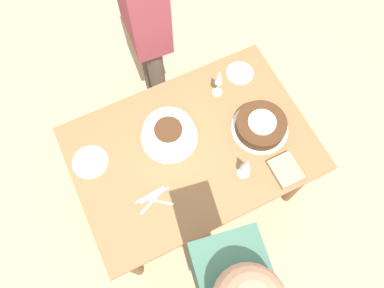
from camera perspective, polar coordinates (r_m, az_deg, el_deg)
ground_plane at (r=2.82m, az=-0.00°, el=-6.38°), size 12.00×12.00×0.00m
dining_table at (r=2.21m, az=-0.00°, el=-1.74°), size 1.33×0.91×0.77m
cake_center_white at (r=2.07m, az=-3.56°, el=1.61°), size 0.32×0.32×0.11m
cake_front_chocolate at (r=2.13m, az=10.44°, el=2.79°), size 0.32×0.32×0.09m
wine_glass_near at (r=1.93m, az=8.29°, el=-3.17°), size 0.07×0.07×0.20m
wine_glass_far at (r=2.12m, az=4.11°, el=10.00°), size 0.06×0.06×0.23m
dessert_plate_left at (r=2.13m, az=-15.25°, el=-2.67°), size 0.20×0.20×0.01m
dessert_plate_right at (r=2.33m, az=7.30°, el=10.68°), size 0.17×0.17×0.01m
fork_pile at (r=2.00m, az=-5.88°, el=-8.23°), size 0.19×0.12×0.01m
napkin_stack at (r=2.09m, az=14.07°, el=-3.86°), size 0.14×0.17×0.03m
person_watching at (r=2.30m, az=-7.52°, el=19.63°), size 0.25×0.42×1.69m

